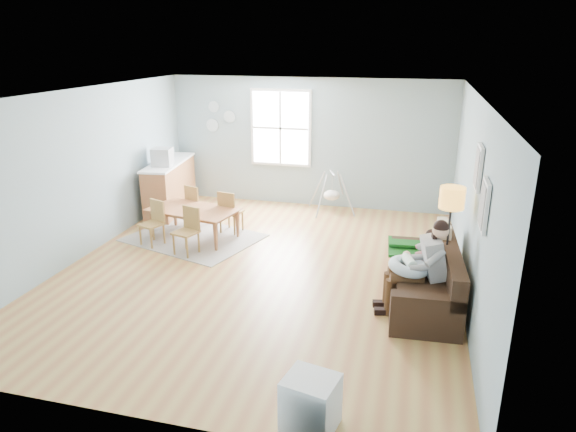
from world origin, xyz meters
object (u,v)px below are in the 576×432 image
(chair_se, at_px, (188,228))
(chair_ne, at_px, (229,210))
(counter, at_px, (170,186))
(dining_table, at_px, (193,224))
(sofa, at_px, (427,283))
(baby_swing, at_px, (332,194))
(storage_cube, at_px, (310,402))
(chair_sw, at_px, (154,220))
(floor_lamp, at_px, (451,208))
(chair_nw, at_px, (196,203))
(monitor, at_px, (162,157))
(toddler, at_px, (423,250))
(father, at_px, (421,264))

(chair_se, relative_size, chair_ne, 0.98)
(counter, bearing_deg, dining_table, -50.94)
(chair_se, bearing_deg, sofa, -11.65)
(chair_ne, bearing_deg, baby_swing, 46.75)
(storage_cube, height_order, chair_sw, chair_sw)
(sofa, distance_m, floor_lamp, 1.08)
(chair_sw, bearing_deg, baby_swing, 43.08)
(chair_sw, relative_size, chair_nw, 0.97)
(storage_cube, xyz_separation_m, chair_se, (-2.83, 3.54, 0.18))
(dining_table, distance_m, chair_se, 0.70)
(floor_lamp, bearing_deg, monitor, 156.51)
(dining_table, bearing_deg, storage_cube, -42.46)
(toddler, relative_size, chair_se, 0.97)
(father, relative_size, floor_lamp, 0.80)
(father, xyz_separation_m, counter, (-5.10, 3.12, -0.16))
(dining_table, height_order, monitor, monitor)
(father, distance_m, dining_table, 4.36)
(dining_table, height_order, chair_ne, chair_ne)
(toddler, height_order, dining_table, toddler)
(dining_table, bearing_deg, baby_swing, 55.89)
(toddler, relative_size, monitor, 1.82)
(chair_sw, height_order, chair_ne, chair_ne)
(father, height_order, monitor, monitor)
(sofa, distance_m, storage_cube, 2.93)
(storage_cube, height_order, counter, counter)
(chair_se, height_order, baby_swing, baby_swing)
(sofa, relative_size, chair_nw, 2.55)
(counter, bearing_deg, father, -31.50)
(dining_table, xyz_separation_m, chair_nw, (-0.22, 0.64, 0.17))
(sofa, relative_size, baby_swing, 1.90)
(dining_table, bearing_deg, chair_nw, 120.48)
(sofa, relative_size, chair_ne, 2.53)
(floor_lamp, distance_m, dining_table, 4.61)
(sofa, bearing_deg, floor_lamp, 33.31)
(father, bearing_deg, chair_nw, 150.42)
(floor_lamp, xyz_separation_m, chair_se, (-4.09, 0.66, -0.89))
(chair_nw, bearing_deg, chair_sw, -106.77)
(storage_cube, distance_m, dining_table, 5.17)
(storage_cube, bearing_deg, sofa, 69.13)
(storage_cube, bearing_deg, chair_nw, 124.08)
(chair_nw, bearing_deg, dining_table, -71.02)
(father, height_order, chair_se, father)
(sofa, height_order, floor_lamp, floor_lamp)
(sofa, distance_m, chair_se, 3.95)
(toddler, xyz_separation_m, storage_cube, (-0.96, -2.92, -0.42))
(chair_nw, bearing_deg, chair_se, -71.28)
(chair_nw, relative_size, monitor, 1.91)
(toddler, height_order, baby_swing, toddler)
(chair_ne, xyz_separation_m, monitor, (-1.61, 0.63, 0.77))
(sofa, height_order, father, father)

